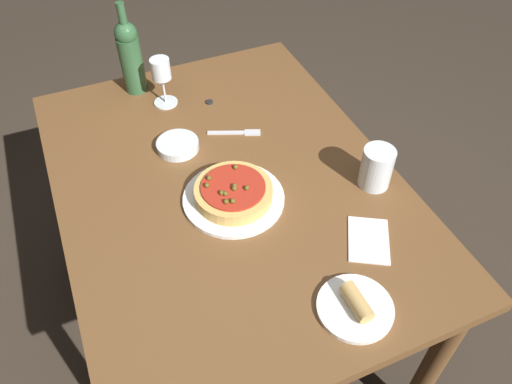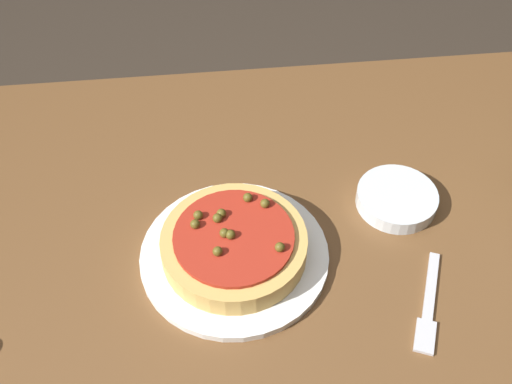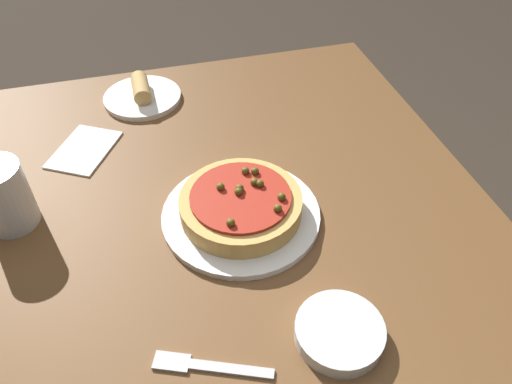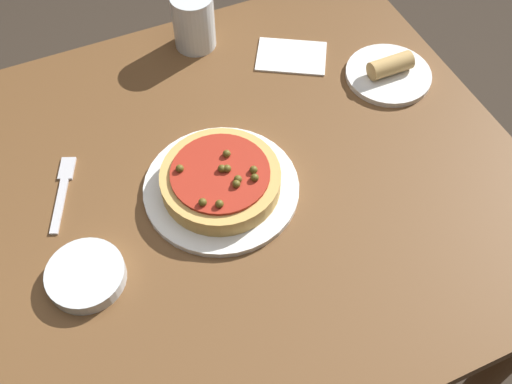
{
  "view_description": "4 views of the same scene",
  "coord_description": "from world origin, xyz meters",
  "views": [
    {
      "loc": [
        -0.94,
        0.32,
        1.75
      ],
      "look_at": [
        -0.13,
        -0.03,
        0.83
      ],
      "focal_mm": 35.0,
      "sensor_mm": 36.0,
      "label": 1
    },
    {
      "loc": [
        -0.1,
        -0.5,
        1.47
      ],
      "look_at": [
        -0.04,
        0.04,
        0.86
      ],
      "focal_mm": 42.0,
      "sensor_mm": 36.0,
      "label": 2
    },
    {
      "loc": [
        0.51,
        -0.12,
        1.39
      ],
      "look_at": [
        -0.03,
        0.02,
        0.86
      ],
      "focal_mm": 35.0,
      "sensor_mm": 36.0,
      "label": 3
    },
    {
      "loc": [
        0.12,
        0.6,
        1.62
      ],
      "look_at": [
        -0.12,
        0.05,
        0.78
      ],
      "focal_mm": 42.0,
      "sensor_mm": 36.0,
      "label": 4
    }
  ],
  "objects": [
    {
      "name": "fork",
      "position": [
        0.18,
        -0.1,
        0.76
      ],
      "size": [
        0.08,
        0.16,
        0.0
      ],
      "rotation": [
        0.0,
        0.0,
        -1.97
      ],
      "color": "silver",
      "rests_on": "dining_table"
    },
    {
      "name": "paper_napkin",
      "position": [
        -0.34,
        -0.25,
        0.76
      ],
      "size": [
        0.17,
        0.16,
        0.0
      ],
      "color": "white",
      "rests_on": "dining_table"
    },
    {
      "name": "pizza",
      "position": [
        -0.08,
        0.01,
        0.79
      ],
      "size": [
        0.21,
        0.21,
        0.05
      ],
      "color": "tan",
      "rests_on": "dinner_plate"
    },
    {
      "name": "side_plate",
      "position": [
        -0.49,
        -0.12,
        0.77
      ],
      "size": [
        0.17,
        0.17,
        0.05
      ],
      "color": "white",
      "rests_on": "dining_table"
    },
    {
      "name": "side_bowl",
      "position": [
        0.19,
        0.09,
        0.77
      ],
      "size": [
        0.13,
        0.13,
        0.02
      ],
      "color": "silver",
      "rests_on": "dining_table"
    },
    {
      "name": "dining_table",
      "position": [
        0.0,
        0.0,
        0.66
      ],
      "size": [
        1.24,
        0.92,
        0.76
      ],
      "color": "brown",
      "rests_on": "ground_plane"
    },
    {
      "name": "dinner_plate",
      "position": [
        -0.08,
        0.01,
        0.77
      ],
      "size": [
        0.27,
        0.27,
        0.01
      ],
      "color": "white",
      "rests_on": "dining_table"
    },
    {
      "name": "water_cup",
      "position": [
        -0.17,
        -0.37,
        0.82
      ],
      "size": [
        0.09,
        0.09,
        0.12
      ],
      "color": "silver",
      "rests_on": "dining_table"
    }
  ]
}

